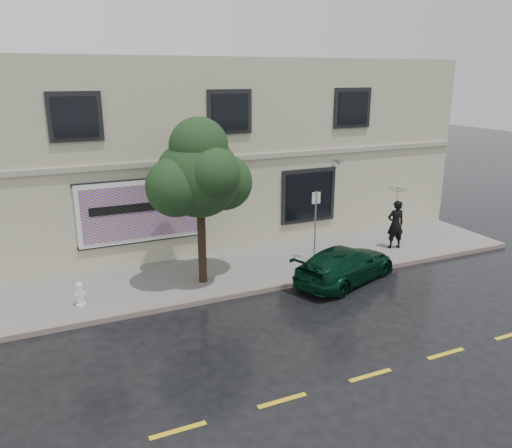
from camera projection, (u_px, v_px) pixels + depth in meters
name	position (u px, v px, depth m)	size (l,w,h in m)	color
ground	(295.00, 310.00, 14.16)	(90.00, 90.00, 0.00)	black
sidewalk	(250.00, 269.00, 16.98)	(20.00, 3.50, 0.15)	gray
curb	(272.00, 288.00, 15.45)	(20.00, 0.18, 0.16)	slate
road_marking	(370.00, 375.00, 11.10)	(19.00, 0.12, 0.01)	gold
building	(196.00, 147.00, 21.01)	(20.00, 8.12, 7.00)	beige
billboard	(142.00, 211.00, 16.62)	(4.30, 0.16, 2.20)	white
car	(345.00, 264.00, 16.00)	(1.74, 3.93, 1.15)	black
pedestrian	(395.00, 224.00, 18.57)	(0.67, 0.44, 1.83)	black
umbrella	(398.00, 192.00, 18.20)	(0.91, 0.91, 0.67)	black
street_tree	(200.00, 178.00, 14.81)	(2.44, 2.44, 4.57)	#322616
fire_hydrant	(80.00, 294.00, 14.01)	(0.29, 0.27, 0.71)	silver
sign_pole	(315.00, 219.00, 17.12)	(0.31, 0.06, 2.50)	gray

